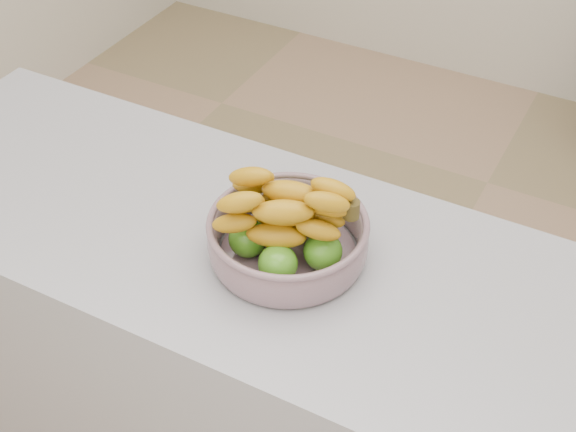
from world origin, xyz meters
The scene contains 3 objects.
ground centered at (0.00, 0.00, 0.00)m, with size 4.00×4.00×0.00m, color tan.
counter centered at (0.00, -0.35, 0.45)m, with size 2.00×0.60×0.90m, color #9998A0.
fruit_bowl centered at (-0.05, -0.35, 0.96)m, with size 0.30×0.30×0.18m.
Camera 1 is at (0.48, -1.34, 1.95)m, focal length 50.00 mm.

